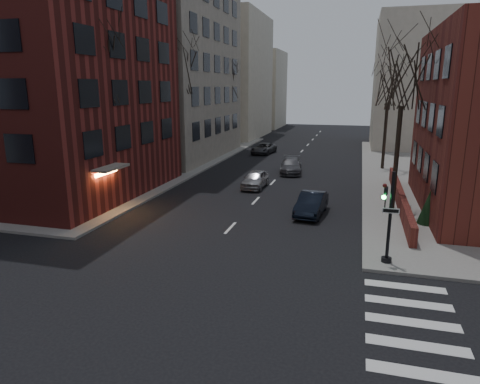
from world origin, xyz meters
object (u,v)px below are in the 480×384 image
streetlamp_far (237,114)px  sandwich_board (408,212)px  traffic_signal (388,223)px  evergreen_shrub (429,207)px  tree_right_b (389,86)px  parked_sedan (311,204)px  car_lane_far (264,148)px  car_lane_gray (291,166)px  car_lane_silver (255,179)px  tree_left_b (179,71)px  streetlamp_near (168,130)px  tree_right_a (403,78)px  tree_left_c (227,83)px  tree_left_a (99,71)px

streetlamp_far → sandwich_board: 31.77m
traffic_signal → evergreen_shrub: size_ratio=2.07×
tree_right_b → parked_sedan: bearing=-106.5°
parked_sedan → car_lane_far: (-8.04, 23.05, -0.07)m
car_lane_gray → car_lane_silver: bearing=-112.3°
tree_left_b → car_lane_silver: size_ratio=2.78×
streetlamp_near → evergreen_shrub: size_ratio=3.25×
tree_right_a → tree_left_c: bearing=128.7°
tree_left_b → sandwich_board: (18.32, -10.11, -8.34)m
tree_left_a → car_lane_silver: 13.56m
streetlamp_near → car_lane_silver: streetlamp_near is taller
tree_left_b → car_lane_gray: size_ratio=2.35×
tree_right_a → sandwich_board: size_ratio=11.57×
streetlamp_far → parked_sedan: size_ratio=1.54×
car_lane_far → tree_left_a: bearing=-93.5°
streetlamp_far → tree_right_b: bearing=-30.5°
traffic_signal → sandwich_board: size_ratio=4.76×
tree_right_b → streetlamp_near: 20.01m
parked_sedan → sandwich_board: bearing=6.4°
traffic_signal → tree_left_a: (-16.74, 5.01, 6.56)m
tree_left_b → tree_right_b: (17.60, 6.00, -1.33)m
tree_right_b → car_lane_silver: (-9.75, -10.16, -6.92)m
car_lane_gray → tree_left_b: bearing=-173.8°
tree_left_b → car_lane_silver: 12.12m
parked_sedan → car_lane_far: parked_sedan is taller
sandwich_board → evergreen_shrub: evergreen_shrub is taller
streetlamp_far → car_lane_silver: size_ratio=1.62×
tree_left_a → car_lane_far: bearing=79.1°
tree_right_b → parked_sedan: size_ratio=2.25×
streetlamp_near → evergreen_shrub: streetlamp_near is taller
car_lane_silver → tree_right_a: bearing=-20.5°
tree_right_b → streetlamp_far: bearing=149.5°
traffic_signal → car_lane_gray: 20.59m
streetlamp_near → car_lane_silver: bearing=-1.3°
tree_left_b → streetlamp_far: 16.68m
tree_left_a → car_lane_far: tree_left_a is taller
tree_right_b → car_lane_far: bearing=152.1°
evergreen_shrub → car_lane_gray: bearing=126.7°
tree_right_b → sandwich_board: bearing=-87.5°
car_lane_silver → streetlamp_far: bearing=110.8°
tree_left_c → car_lane_silver: 21.11m
tree_left_b → streetlamp_near: 6.18m
tree_left_c → parked_sedan: tree_left_c is taller
tree_left_c → car_lane_gray: 16.86m
tree_left_b → car_lane_far: size_ratio=2.48×
tree_left_c → parked_sedan: 28.39m
tree_left_c → sandwich_board: (18.32, -24.11, -7.46)m
traffic_signal → parked_sedan: traffic_signal is taller
tree_left_c → streetlamp_far: tree_left_c is taller
tree_right_b → car_lane_silver: bearing=-133.8°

